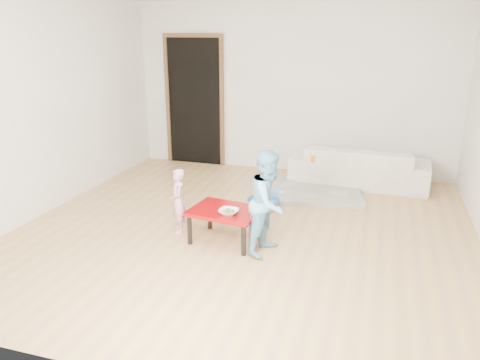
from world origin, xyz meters
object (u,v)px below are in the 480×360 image
at_px(sofa, 359,166).
at_px(basin, 263,204).
at_px(bowl, 229,212).
at_px(child_pink, 178,201).
at_px(child_blue, 269,202).
at_px(red_table, 226,225).

distance_m(sofa, basin, 1.76).
xyz_separation_m(bowl, child_pink, (-0.66, 0.20, -0.02)).
bearing_deg(child_blue, bowl, 106.74).
bearing_deg(red_table, child_pink, 170.82).
bearing_deg(child_pink, red_table, 49.24).
relative_size(sofa, basin, 4.76).
bearing_deg(sofa, child_blue, 76.69).
height_order(bowl, child_blue, child_blue).
bearing_deg(red_table, basin, 81.87).
height_order(red_table, bowl, bowl).
height_order(bowl, basin, bowl).
distance_m(child_blue, basin, 1.27).
distance_m(child_pink, basin, 1.23).
xyz_separation_m(child_pink, basin, (0.73, 0.94, -0.30)).
relative_size(sofa, child_pink, 2.69).
distance_m(sofa, child_pink, 2.94).
height_order(child_pink, child_blue, child_blue).
distance_m(red_table, child_pink, 0.62).
distance_m(red_table, bowl, 0.24).
bearing_deg(sofa, basin, 54.76).
xyz_separation_m(red_table, basin, (0.15, 1.04, -0.12)).
xyz_separation_m(red_table, child_blue, (0.49, -0.10, 0.35)).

